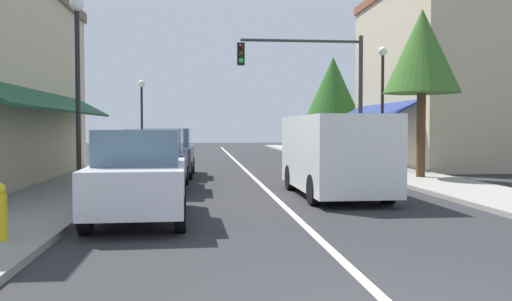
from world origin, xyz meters
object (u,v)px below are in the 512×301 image
street_lamp_left_far (142,106)px  tree_right_near (422,52)px  traffic_signal_mast_arm (318,78)px  parked_car_third_left (169,153)px  parked_car_nearest_left (140,175)px  parked_car_second_left (156,160)px  van_in_lane (334,153)px  street_lamp_right_mid (383,89)px  street_lamp_left_near (78,64)px  tree_right_far (333,90)px

street_lamp_left_far → tree_right_near: bearing=-44.7°
traffic_signal_mast_arm → parked_car_third_left: bearing=-161.2°
parked_car_nearest_left → street_lamp_left_far: 17.76m
parked_car_nearest_left → parked_car_third_left: (0.04, 9.49, 0.00)m
parked_car_second_left → street_lamp_left_far: street_lamp_left_far is taller
traffic_signal_mast_arm → van_in_lane: bearing=-99.4°
street_lamp_right_mid → tree_right_near: 3.02m
parked_car_second_left → street_lamp_left_near: bearing=-131.8°
van_in_lane → tree_right_far: (4.30, 17.48, 2.87)m
tree_right_near → parked_car_nearest_left: bearing=-140.4°
street_lamp_right_mid → parked_car_nearest_left: bearing=-129.7°
van_in_lane → street_lamp_left_far: bearing=113.7°
street_lamp_right_mid → tree_right_far: tree_right_far is taller
street_lamp_left_near → tree_right_far: 20.63m
parked_car_second_left → tree_right_near: 9.68m
van_in_lane → street_lamp_right_mid: size_ratio=1.05×
tree_right_near → tree_right_far: bearing=88.8°
van_in_lane → street_lamp_left_near: bearing=-179.8°
van_in_lane → tree_right_far: 18.22m
parked_car_third_left → street_lamp_left_far: street_lamp_left_far is taller
parked_car_nearest_left → parked_car_third_left: same height
parked_car_second_left → parked_car_third_left: bearing=88.7°
street_lamp_left_near → tree_right_far: (10.81, 17.56, 0.65)m
van_in_lane → traffic_signal_mast_arm: size_ratio=0.92×
parked_car_nearest_left → parked_car_second_left: same height
street_lamp_left_near → tree_right_far: tree_right_far is taller
van_in_lane → street_lamp_right_mid: bearing=61.2°
street_lamp_right_mid → tree_right_near: (0.40, -2.81, 1.04)m
parked_car_second_left → van_in_lane: 5.12m
parked_car_nearest_left → parked_car_second_left: bearing=89.7°
street_lamp_left_near → parked_car_nearest_left: bearing=-60.0°
parked_car_third_left → traffic_signal_mast_arm: (6.01, 2.05, 2.99)m
traffic_signal_mast_arm → tree_right_far: bearing=72.4°
tree_right_far → traffic_signal_mast_arm: bearing=-107.6°
parked_car_third_left → traffic_signal_mast_arm: bearing=19.8°
parked_car_third_left → street_lamp_right_mid: street_lamp_right_mid is taller
parked_car_third_left → tree_right_near: size_ratio=0.71×
van_in_lane → traffic_signal_mast_arm: bearing=80.0°
traffic_signal_mast_arm → tree_right_near: bearing=-58.8°
parked_car_third_left → van_in_lane: bearing=-52.4°
parked_car_nearest_left → parked_car_second_left: (-0.10, 5.08, 0.00)m
street_lamp_left_far → tree_right_far: (10.75, 3.18, 1.13)m
parked_car_nearest_left → parked_car_second_left: 5.08m
street_lamp_right_mid → tree_right_far: (0.69, 10.74, 0.69)m
parked_car_nearest_left → street_lamp_right_mid: (8.29, 9.99, 2.45)m
parked_car_nearest_left → traffic_signal_mast_arm: (6.06, 11.54, 2.99)m
street_lamp_left_near → parked_car_third_left: bearing=73.5°
parked_car_second_left → tree_right_near: tree_right_near is taller
parked_car_second_left → traffic_signal_mast_arm: traffic_signal_mast_arm is taller
parked_car_second_left → van_in_lane: bearing=-20.3°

